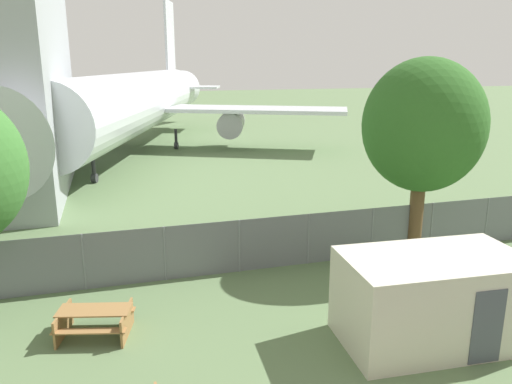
{
  "coord_description": "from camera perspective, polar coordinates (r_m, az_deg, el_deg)",
  "views": [
    {
      "loc": [
        -3.93,
        -5.14,
        7.1
      ],
      "look_at": [
        1.47,
        13.51,
        2.0
      ],
      "focal_mm": 35.0,
      "sensor_mm": 36.0,
      "label": 1
    }
  ],
  "objects": [
    {
      "name": "picnic_bench_near_cabin",
      "position": [
        14.3,
        -17.94,
        -13.63
      ],
      "size": [
        2.17,
        1.82,
        0.76
      ],
      "rotation": [
        0.0,
        0.0,
        -0.25
      ],
      "color": "olive",
      "rests_on": "ground"
    },
    {
      "name": "airplane",
      "position": [
        41.34,
        -13.41,
        9.9
      ],
      "size": [
        33.14,
        41.79,
        13.16
      ],
      "rotation": [
        0.0,
        0.0,
        -1.88
      ],
      "color": "silver",
      "rests_on": "ground"
    },
    {
      "name": "tree_left_of_cabin",
      "position": [
        19.12,
        18.6,
        7.15
      ],
      "size": [
        4.4,
        4.4,
        7.28
      ],
      "color": "brown",
      "rests_on": "ground"
    },
    {
      "name": "portable_cabin",
      "position": [
        13.89,
        19.44,
        -11.45
      ],
      "size": [
        4.76,
        2.86,
        2.34
      ],
      "rotation": [
        0.0,
        0.0,
        -0.06
      ],
      "color": "beige",
      "rests_on": "ground"
    },
    {
      "name": "perimeter_fence",
      "position": [
        17.27,
        -1.92,
        -6.19
      ],
      "size": [
        56.07,
        0.07,
        1.88
      ],
      "color": "slate",
      "rests_on": "ground"
    }
  ]
}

